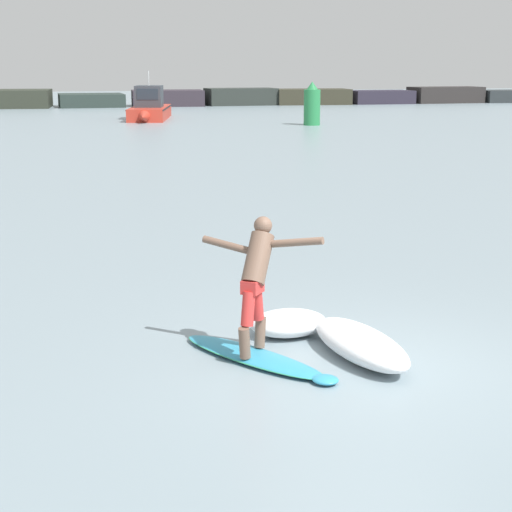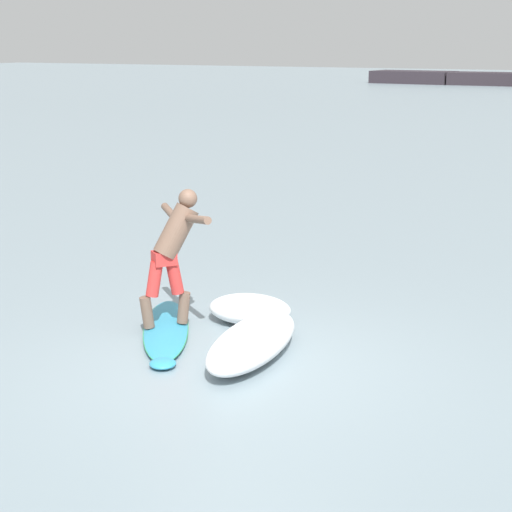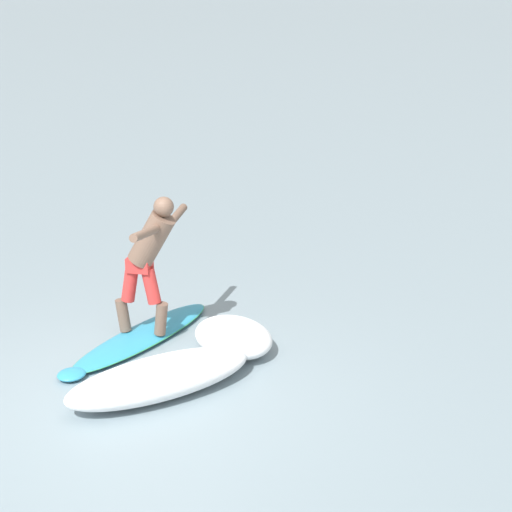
{
  "view_description": "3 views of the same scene",
  "coord_description": "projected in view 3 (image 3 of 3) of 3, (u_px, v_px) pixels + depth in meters",
  "views": [
    {
      "loc": [
        -3.45,
        -9.0,
        3.49
      ],
      "look_at": [
        -1.01,
        1.73,
        0.99
      ],
      "focal_mm": 60.0,
      "sensor_mm": 36.0,
      "label": 1
    },
    {
      "loc": [
        4.27,
        -7.36,
        3.35
      ],
      "look_at": [
        -0.9,
        1.92,
        0.68
      ],
      "focal_mm": 60.0,
      "sensor_mm": 36.0,
      "label": 2
    },
    {
      "loc": [
        7.28,
        -1.87,
        4.11
      ],
      "look_at": [
        -1.5,
        1.98,
        0.75
      ],
      "focal_mm": 60.0,
      "sensor_mm": 36.0,
      "label": 3
    }
  ],
  "objects": [
    {
      "name": "ground_plane",
      "position": [
        132.0,
        401.0,
        8.36
      ],
      "size": [
        200.0,
        200.0,
        0.0
      ],
      "primitive_type": "plane",
      "color": "#81949D"
    },
    {
      "name": "wave_foam_at_nose",
      "position": [
        233.0,
        337.0,
        9.39
      ],
      "size": [
        1.13,
        0.91,
        0.33
      ],
      "color": "white",
      "rests_on": "ground"
    },
    {
      "name": "surfboard",
      "position": [
        140.0,
        337.0,
        9.66
      ],
      "size": [
        1.67,
        2.23,
        0.23
      ],
      "color": "#3299C0",
      "rests_on": "ground"
    },
    {
      "name": "wave_foam_at_tail",
      "position": [
        160.0,
        378.0,
        8.45
      ],
      "size": [
        1.0,
        2.06,
        0.35
      ],
      "color": "white",
      "rests_on": "ground"
    },
    {
      "name": "surfer",
      "position": [
        150.0,
        254.0,
        9.33
      ],
      "size": [
        1.31,
        1.03,
        1.61
      ],
      "color": "brown",
      "rests_on": "surfboard"
    }
  ]
}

